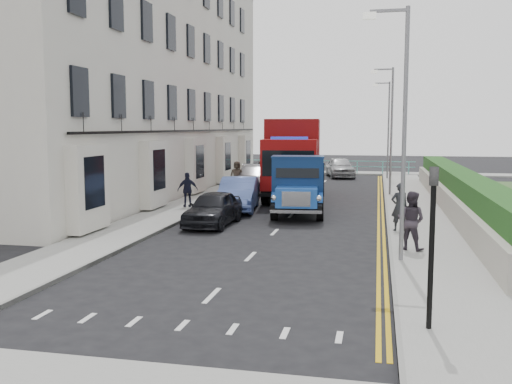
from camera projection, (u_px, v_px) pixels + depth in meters
name	position (u px, v px, depth m)	size (l,w,h in m)	color
ground	(264.00, 243.00, 18.75)	(120.00, 120.00, 0.00)	black
pavement_west	(197.00, 202.00, 28.56)	(2.40, 38.00, 0.12)	gray
pavement_east	(414.00, 208.00, 26.38)	(2.60, 38.00, 0.12)	gray
promenade	(333.00, 173.00, 46.91)	(30.00, 2.50, 0.12)	gray
sea_plane	(351.00, 155.00, 77.03)	(120.00, 120.00, 0.00)	#4C6068
terrace_west	(146.00, 68.00, 32.53)	(6.31, 30.20, 14.25)	beige
garden_east	(458.00, 191.00, 25.89)	(1.45, 28.00, 1.75)	#B2AD9E
seafront_railing	(332.00, 167.00, 46.07)	(13.00, 0.08, 1.11)	#59B2A5
lamp_near	(400.00, 120.00, 15.48)	(1.23, 0.18, 7.00)	slate
lamp_mid	(389.00, 123.00, 31.02)	(1.23, 0.18, 7.00)	slate
lamp_far	(387.00, 124.00, 40.74)	(1.23, 0.18, 7.00)	slate
traffic_signal	(432.00, 224.00, 10.27)	(0.16, 0.20, 3.10)	black
bedford_lorry	(298.00, 189.00, 24.06)	(2.66, 5.59, 2.56)	black
red_lorry	(293.00, 156.00, 30.84)	(3.42, 8.24, 4.21)	black
parked_car_front	(213.00, 208.00, 22.09)	(1.58, 3.92, 1.34)	black
parked_car_mid	(239.00, 194.00, 26.13)	(1.59, 4.56, 1.50)	#5E79CA
parked_car_rear	(253.00, 178.00, 33.79)	(2.15, 5.28, 1.53)	#BCBBC0
seafront_car_left	(276.00, 170.00, 40.80)	(2.54, 5.51, 1.53)	black
seafront_car_right	(340.00, 167.00, 43.16)	(1.82, 4.52, 1.54)	#A2A3A7
pedestrian_east_near	(399.00, 207.00, 20.25)	(0.63, 0.41, 1.72)	black
pedestrian_east_far	(411.00, 221.00, 17.12)	(0.86, 0.67, 1.77)	#362F39
pedestrian_west_near	(188.00, 190.00, 26.26)	(0.94, 0.39, 1.60)	black
pedestrian_west_far	(237.00, 176.00, 33.15)	(0.83, 0.54, 1.71)	#3F372D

